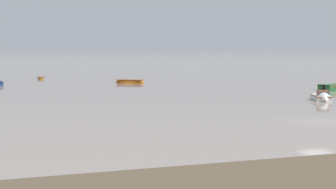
{
  "coord_description": "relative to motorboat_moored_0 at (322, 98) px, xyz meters",
  "views": [
    {
      "loc": [
        -25.83,
        -36.83,
        6.03
      ],
      "look_at": [
        -4.59,
        21.9,
        0.44
      ],
      "focal_mm": 59.7,
      "sensor_mm": 36.0,
      "label": 1
    }
  ],
  "objects": [
    {
      "name": "motorboat_moored_0",
      "position": [
        0.0,
        0.0,
        0.0
      ],
      "size": [
        3.18,
        4.69,
        1.69
      ],
      "rotation": [
        0.0,
        0.0,
        4.3
      ],
      "color": "white",
      "rests_on": "ground"
    },
    {
      "name": "ground_plane",
      "position": [
        -10.3,
        -13.94,
        -0.26
      ],
      "size": [
        800.0,
        800.0,
        0.0
      ],
      "primitive_type": "plane",
      "color": "gray"
    },
    {
      "name": "rowboat_moored_1",
      "position": [
        -23.82,
        49.26,
        -0.12
      ],
      "size": [
        1.11,
        3.19,
        0.5
      ],
      "rotation": [
        0.0,
        0.0,
        4.71
      ],
      "color": "gold",
      "rests_on": "ground"
    },
    {
      "name": "rowboat_moored_2",
      "position": [
        -11.91,
        33.86,
        -0.05
      ],
      "size": [
        4.75,
        4.0,
        0.74
      ],
      "rotation": [
        0.0,
        0.0,
        2.53
      ],
      "color": "orange",
      "rests_on": "ground"
    }
  ]
}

